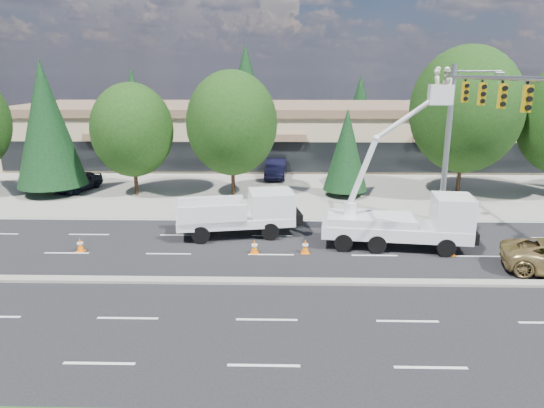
{
  "coord_description": "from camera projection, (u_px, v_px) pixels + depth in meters",
  "views": [
    {
      "loc": [
        0.53,
        -18.78,
        8.53
      ],
      "look_at": [
        0.03,
        3.76,
        2.4
      ],
      "focal_mm": 32.0,
      "sensor_mm": 36.0,
      "label": 1
    }
  ],
  "objects": [
    {
      "name": "ground",
      "position": [
        269.0,
        282.0,
        20.37
      ],
      "size": [
        140.0,
        140.0,
        0.0
      ],
      "primitive_type": "plane",
      "color": "black",
      "rests_on": "ground"
    },
    {
      "name": "concrete_apron",
      "position": [
        276.0,
        180.0,
        39.66
      ],
      "size": [
        140.0,
        22.0,
        0.01
      ],
      "primitive_type": "cube",
      "color": "gray",
      "rests_on": "ground"
    },
    {
      "name": "road_median",
      "position": [
        269.0,
        281.0,
        20.35
      ],
      "size": [
        120.0,
        0.55,
        0.12
      ],
      "primitive_type": "cube",
      "color": "gray",
      "rests_on": "ground"
    },
    {
      "name": "strip_mall",
      "position": [
        277.0,
        131.0,
        48.54
      ],
      "size": [
        50.4,
        15.4,
        5.5
      ],
      "color": "tan",
      "rests_on": "ground"
    },
    {
      "name": "tree_front_b",
      "position": [
        47.0,
        124.0,
        33.85
      ],
      "size": [
        4.79,
        4.79,
        9.45
      ],
      "color": "#332114",
      "rests_on": "ground"
    },
    {
      "name": "tree_front_c",
      "position": [
        132.0,
        130.0,
        33.83
      ],
      "size": [
        5.71,
        5.71,
        7.92
      ],
      "color": "#332114",
      "rests_on": "ground"
    },
    {
      "name": "tree_front_d",
      "position": [
        232.0,
        123.0,
        33.55
      ],
      "size": [
        6.31,
        6.31,
        8.76
      ],
      "color": "#332114",
      "rests_on": "ground"
    },
    {
      "name": "tree_front_e",
      "position": [
        346.0,
        150.0,
        33.86
      ],
      "size": [
        3.13,
        3.13,
        6.18
      ],
      "color": "#332114",
      "rests_on": "ground"
    },
    {
      "name": "tree_front_f",
      "position": [
        466.0,
        110.0,
        32.97
      ],
      "size": [
        7.48,
        7.48,
        10.38
      ],
      "color": "#332114",
      "rests_on": "ground"
    },
    {
      "name": "tree_back_a",
      "position": [
        133.0,
        103.0,
        59.99
      ],
      "size": [
        4.61,
        4.61,
        9.08
      ],
      "color": "#332114",
      "rests_on": "ground"
    },
    {
      "name": "tree_back_b",
      "position": [
        246.0,
        90.0,
        59.29
      ],
      "size": [
        6.05,
        6.05,
        11.93
      ],
      "color": "#332114",
      "rests_on": "ground"
    },
    {
      "name": "tree_back_c",
      "position": [
        360.0,
        107.0,
        59.5
      ],
      "size": [
        4.24,
        4.24,
        8.36
      ],
      "color": "#332114",
      "rests_on": "ground"
    },
    {
      "name": "tree_back_d",
      "position": [
        459.0,
        98.0,
        58.97
      ],
      "size": [
        5.22,
        5.22,
        10.29
      ],
      "color": "#332114",
      "rests_on": "ground"
    },
    {
      "name": "signal_mast",
      "position": [
        464.0,
        121.0,
        25.36
      ],
      "size": [
        2.76,
        10.16,
        9.0
      ],
      "color": "gray",
      "rests_on": "ground"
    },
    {
      "name": "utility_pickup",
      "position": [
        244.0,
        217.0,
        26.11
      ],
      "size": [
        6.51,
        3.36,
        2.38
      ],
      "rotation": [
        0.0,
        0.0,
        0.18
      ],
      "color": "white",
      "rests_on": "ground"
    },
    {
      "name": "bucket_truck",
      "position": [
        408.0,
        212.0,
        23.95
      ],
      "size": [
        7.41,
        3.06,
        8.79
      ],
      "rotation": [
        0.0,
        0.0,
        -0.13
      ],
      "color": "white",
      "rests_on": "ground"
    },
    {
      "name": "traffic_cone_a",
      "position": [
        80.0,
        245.0,
        23.83
      ],
      "size": [
        0.4,
        0.4,
        0.7
      ],
      "color": "#FF6C08",
      "rests_on": "ground"
    },
    {
      "name": "traffic_cone_b",
      "position": [
        254.0,
        247.0,
        23.55
      ],
      "size": [
        0.4,
        0.4,
        0.7
      ],
      "color": "#FF6C08",
      "rests_on": "ground"
    },
    {
      "name": "traffic_cone_c",
      "position": [
        305.0,
        247.0,
        23.59
      ],
      "size": [
        0.4,
        0.4,
        0.7
      ],
      "color": "#FF6C08",
      "rests_on": "ground"
    },
    {
      "name": "traffic_cone_d",
      "position": [
        452.0,
        249.0,
        23.31
      ],
      "size": [
        0.4,
        0.4,
        0.7
      ],
      "color": "#FF6C08",
      "rests_on": "ground"
    },
    {
      "name": "parked_car_west",
      "position": [
        79.0,
        182.0,
        36.02
      ],
      "size": [
        2.62,
        4.34,
        1.38
      ],
      "primitive_type": "imported",
      "rotation": [
        0.0,
        0.0,
        -0.26
      ],
      "color": "black",
      "rests_on": "ground"
    },
    {
      "name": "parked_car_east",
      "position": [
        276.0,
        169.0,
        40.42
      ],
      "size": [
        1.9,
        4.8,
        1.55
      ],
      "primitive_type": "imported",
      "rotation": [
        0.0,
        0.0,
        -0.05
      ],
      "color": "black",
      "rests_on": "ground"
    }
  ]
}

